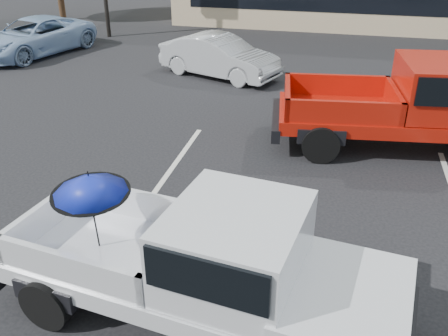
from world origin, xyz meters
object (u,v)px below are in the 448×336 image
at_px(silver_pickup, 218,261).
at_px(silver_sedan, 219,56).
at_px(red_pickup, 430,102).
at_px(blue_suv, 34,37).

height_order(silver_pickup, silver_sedan, silver_pickup).
xyz_separation_m(silver_pickup, red_pickup, (3.43, 6.79, 0.12)).
bearing_deg(silver_pickup, silver_sedan, 112.31).
bearing_deg(blue_suv, silver_sedan, 9.09).
height_order(red_pickup, silver_sedan, red_pickup).
relative_size(silver_pickup, red_pickup, 0.88).
relative_size(silver_pickup, blue_suv, 1.17).
bearing_deg(silver_pickup, red_pickup, 71.66).
xyz_separation_m(silver_sedan, blue_suv, (-7.86, 1.15, 0.01)).
bearing_deg(silver_sedan, blue_suv, 102.05).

